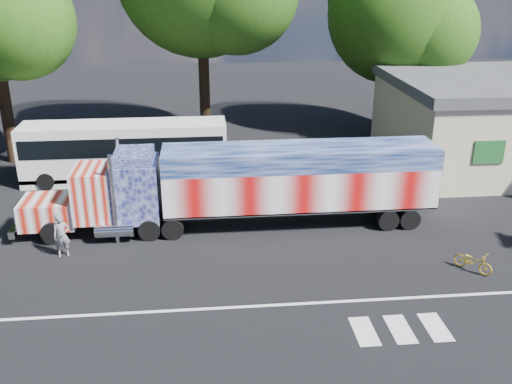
{
  "coord_description": "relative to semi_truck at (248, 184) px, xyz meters",
  "views": [
    {
      "loc": [
        -2.23,
        -19.95,
        11.13
      ],
      "look_at": [
        0.0,
        3.0,
        1.9
      ],
      "focal_mm": 40.0,
      "sensor_mm": 36.0,
      "label": 1
    }
  ],
  "objects": [
    {
      "name": "tree_ne_a",
      "position": [
        11.4,
        15.05,
        5.86
      ],
      "size": [
        9.62,
        9.16,
        12.54
      ],
      "color": "black",
      "rests_on": "ground"
    },
    {
      "name": "ground",
      "position": [
        0.28,
        -3.64,
        -2.05
      ],
      "size": [
        100.0,
        100.0,
        0.0
      ],
      "primitive_type": "plane",
      "color": "black"
    },
    {
      "name": "coach_bus",
      "position": [
        -6.18,
        6.66,
        -0.39
      ],
      "size": [
        11.0,
        2.56,
        3.2
      ],
      "color": "white",
      "rests_on": "ground"
    },
    {
      "name": "semi_truck",
      "position": [
        0.0,
        0.0,
        0.0
      ],
      "size": [
        18.67,
        2.95,
        3.98
      ],
      "color": "black",
      "rests_on": "ground"
    },
    {
      "name": "woman",
      "position": [
        -7.79,
        -2.14,
        -1.14
      ],
      "size": [
        0.75,
        0.59,
        1.81
      ],
      "primitive_type": "imported",
      "rotation": [
        0.0,
        0.0,
        0.25
      ],
      "color": "slate",
      "rests_on": "ground"
    },
    {
      "name": "lane_markings",
      "position": [
        1.99,
        -7.41,
        -2.04
      ],
      "size": [
        30.0,
        2.67,
        0.01
      ],
      "color": "silver",
      "rests_on": "ground"
    },
    {
      "name": "bicycle",
      "position": [
        8.34,
        -4.96,
        -1.64
      ],
      "size": [
        1.41,
        1.56,
        0.82
      ],
      "primitive_type": "imported",
      "rotation": [
        0.0,
        0.0,
        0.69
      ],
      "color": "gold",
      "rests_on": "ground"
    }
  ]
}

